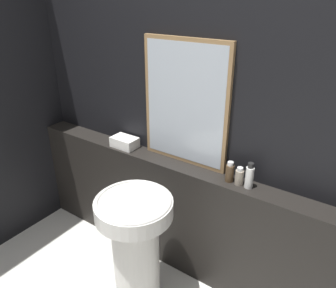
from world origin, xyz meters
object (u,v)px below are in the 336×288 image
Objects in this scene: shampoo_bottle at (230,172)px; conditioner_bottle at (239,177)px; pedestal_sink at (136,244)px; towel_stack at (125,142)px; mirror at (185,104)px; lotion_bottle at (250,176)px.

shampoo_bottle is 1.16× the size of conditioner_bottle.
shampoo_bottle is (0.41, 0.46, 0.45)m from pedestal_sink.
towel_stack is (-0.47, 0.46, 0.43)m from pedestal_sink.
mirror is (0.03, 0.53, 0.81)m from pedestal_sink.
shampoo_bottle is 0.13m from lotion_bottle.
shampoo_bottle is at bearing 180.00° from conditioner_bottle.
mirror is at bearing 7.83° from towel_stack.
pedestal_sink is at bearing -132.08° from shampoo_bottle.
pedestal_sink is 7.08× the size of conditioner_bottle.
mirror reaches higher than towel_stack.
towel_stack is 1.69× the size of conditioner_bottle.
lotion_bottle is (0.51, -0.07, -0.35)m from mirror.
lotion_bottle is at bearing 0.00° from shampoo_bottle.
shampoo_bottle is 0.07m from conditioner_bottle.
shampoo_bottle is at bearing 180.00° from lotion_bottle.
mirror is 6.17× the size of shampoo_bottle.
mirror reaches higher than lotion_bottle.
mirror is 5.01× the size of lotion_bottle.
conditioner_bottle is at bearing 43.70° from pedestal_sink.
mirror is at bearing 172.44° from lotion_bottle.
mirror is 7.15× the size of conditioner_bottle.
pedestal_sink is at bearing -44.31° from towel_stack.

